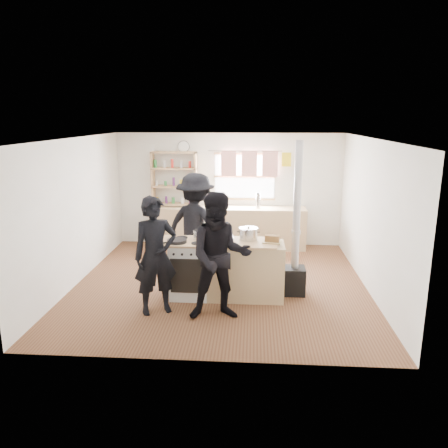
{
  "coord_description": "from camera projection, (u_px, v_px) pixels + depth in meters",
  "views": [
    {
      "loc": [
        0.56,
        -7.15,
        2.85
      ],
      "look_at": [
        0.07,
        -0.1,
        1.1
      ],
      "focal_mm": 35.0,
      "sensor_mm": 36.0,
      "label": 1
    }
  ],
  "objects": [
    {
      "name": "skillet_greens",
      "position": [
        177.0,
        241.0,
        6.81
      ],
      "size": [
        0.42,
        0.42,
        0.05
      ],
      "color": "black",
      "rests_on": "cooking_island"
    },
    {
      "name": "flue_heater",
      "position": [
        295.0,
        255.0,
        7.06
      ],
      "size": [
        0.35,
        0.35,
        2.5
      ],
      "color": "black",
      "rests_on": "ground"
    },
    {
      "name": "person_near_right",
      "position": [
        220.0,
        257.0,
        6.14
      ],
      "size": [
        0.99,
        0.83,
        1.85
      ],
      "primitive_type": "imported",
      "rotation": [
        0.0,
        0.0,
        0.15
      ],
      "color": "black",
      "rests_on": "ground"
    },
    {
      "name": "person_far",
      "position": [
        196.0,
        226.0,
        7.82
      ],
      "size": [
        1.39,
        1.12,
        1.88
      ],
      "primitive_type": "imported",
      "rotation": [
        0.0,
        0.0,
        2.74
      ],
      "color": "black",
      "rests_on": "ground"
    },
    {
      "name": "cooking_island",
      "position": [
        227.0,
        269.0,
        6.99
      ],
      "size": [
        1.97,
        0.64,
        0.93
      ],
      "color": "white",
      "rests_on": "ground"
    },
    {
      "name": "roast_tray",
      "position": [
        222.0,
        238.0,
        6.95
      ],
      "size": [
        0.37,
        0.28,
        0.06
      ],
      "color": "silver",
      "rests_on": "cooking_island"
    },
    {
      "name": "bread_board",
      "position": [
        272.0,
        240.0,
        6.8
      ],
      "size": [
        0.31,
        0.25,
        0.12
      ],
      "color": "tan",
      "rests_on": "cooking_island"
    },
    {
      "name": "shelving_unit",
      "position": [
        174.0,
        178.0,
        9.63
      ],
      "size": [
        1.0,
        0.28,
        1.2
      ],
      "color": "tan",
      "rests_on": "back_counter"
    },
    {
      "name": "stockpot_stove",
      "position": [
        200.0,
        235.0,
        6.98
      ],
      "size": [
        0.21,
        0.21,
        0.17
      ],
      "color": "silver",
      "rests_on": "cooking_island"
    },
    {
      "name": "person_near_left",
      "position": [
        156.0,
        256.0,
        6.34
      ],
      "size": [
        0.76,
        0.66,
        1.75
      ],
      "primitive_type": "imported",
      "rotation": [
        0.0,
        0.0,
        0.45
      ],
      "color": "black",
      "rests_on": "ground"
    },
    {
      "name": "stockpot_counter",
      "position": [
        248.0,
        234.0,
        6.95
      ],
      "size": [
        0.3,
        0.3,
        0.22
      ],
      "color": "#B7B7B9",
      "rests_on": "cooking_island"
    },
    {
      "name": "back_counter",
      "position": [
        228.0,
        227.0,
        9.69
      ],
      "size": [
        3.4,
        0.55,
        0.9
      ],
      "primitive_type": "cube",
      "color": "tan",
      "rests_on": "ground"
    },
    {
      "name": "ground",
      "position": [
        220.0,
        284.0,
        7.65
      ],
      "size": [
        5.0,
        5.0,
        0.01
      ],
      "primitive_type": "cube",
      "color": "brown",
      "rests_on": "ground"
    },
    {
      "name": "thermos",
      "position": [
        258.0,
        201.0,
        9.5
      ],
      "size": [
        0.1,
        0.1,
        0.32
      ],
      "primitive_type": "cylinder",
      "color": "silver",
      "rests_on": "back_counter"
    }
  ]
}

